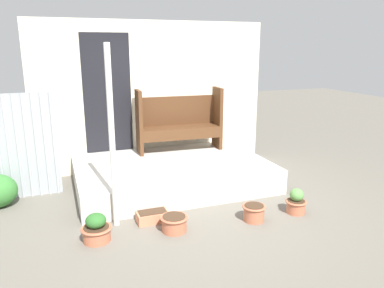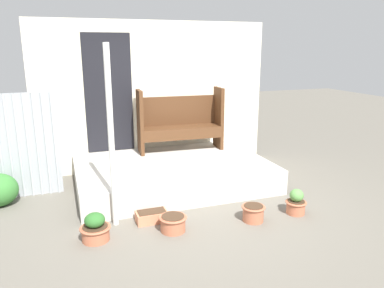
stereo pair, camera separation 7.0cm
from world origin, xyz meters
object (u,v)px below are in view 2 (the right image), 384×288
flower_pot_left (95,228)px  flower_pot_far_right (296,203)px  support_post (111,139)px  bench (180,120)px  flower_pot_right (253,212)px  planter_box_rect (152,216)px  flower_pot_middle (173,223)px

flower_pot_left → flower_pot_far_right: (2.58, -0.16, 0.00)m
support_post → flower_pot_far_right: (2.31, -0.49, -0.95)m
flower_pot_left → flower_pot_far_right: bearing=-3.6°
bench → flower_pot_right: bench is taller
support_post → planter_box_rect: (0.44, -0.08, -1.03)m
support_post → planter_box_rect: 1.13m
support_post → planter_box_rect: support_post is taller
flower_pot_right → planter_box_rect: 1.29m
flower_pot_far_right → planter_box_rect: (-1.86, 0.41, -0.08)m
bench → planter_box_rect: 2.26m
bench → support_post: bearing=-125.8°
flower_pot_right → flower_pot_middle: bearing=175.5°
support_post → flower_pot_right: 2.00m
support_post → bench: bearing=51.3°
support_post → bench: support_post is taller
support_post → flower_pot_right: size_ratio=7.24×
bench → flower_pot_middle: bench is taller
flower_pot_right → flower_pot_far_right: bearing=0.3°
flower_pot_middle → planter_box_rect: bearing=119.3°
flower_pot_left → flower_pot_middle: (0.90, -0.08, -0.04)m
flower_pot_left → flower_pot_right: size_ratio=1.17×
bench → flower_pot_left: bearing=-126.1°
flower_pot_right → planter_box_rect: size_ratio=0.77×
support_post → flower_pot_left: 1.05m
support_post → flower_pot_middle: size_ratio=6.46×
bench → flower_pot_right: bearing=-80.9°
flower_pot_far_right → planter_box_rect: bearing=167.7°
bench → flower_pot_right: 2.42m
planter_box_rect → flower_pot_left: bearing=-161.3°
bench → flower_pot_middle: bearing=-107.1°
support_post → flower_pot_far_right: size_ratio=6.44×
support_post → flower_pot_far_right: support_post is taller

